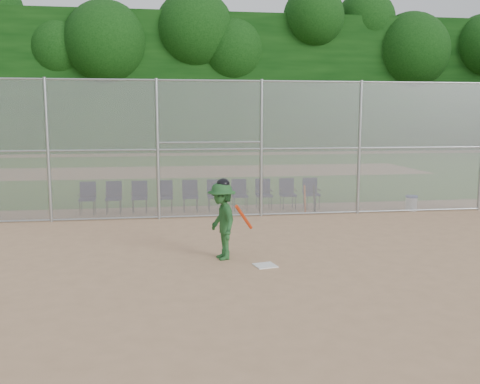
{
  "coord_description": "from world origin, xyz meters",
  "views": [
    {
      "loc": [
        -1.9,
        -10.38,
        2.98
      ],
      "look_at": [
        0.0,
        2.5,
        1.1
      ],
      "focal_mm": 40.0,
      "sensor_mm": 36.0,
      "label": 1
    }
  ],
  "objects": [
    {
      "name": "chair_2",
      "position": [
        -2.59,
        6.1,
        0.48
      ],
      "size": [
        0.54,
        0.52,
        0.96
      ],
      "primitive_type": null,
      "color": "#0F1138",
      "rests_on": "ground"
    },
    {
      "name": "chair_1",
      "position": [
        -3.37,
        6.1,
        0.48
      ],
      "size": [
        0.54,
        0.52,
        0.96
      ],
      "primitive_type": null,
      "color": "#0F1138",
      "rests_on": "ground"
    },
    {
      "name": "chair_3",
      "position": [
        -1.81,
        6.1,
        0.48
      ],
      "size": [
        0.54,
        0.52,
        0.96
      ],
      "primitive_type": null,
      "color": "#0F1138",
      "rests_on": "ground"
    },
    {
      "name": "chair_6",
      "position": [
        0.52,
        6.1,
        0.48
      ],
      "size": [
        0.54,
        0.52,
        0.96
      ],
      "primitive_type": null,
      "color": "#0F1138",
      "rests_on": "ground"
    },
    {
      "name": "water_cooler",
      "position": [
        5.84,
        5.2,
        0.24
      ],
      "size": [
        0.38,
        0.38,
        0.48
      ],
      "color": "white",
      "rests_on": "ground"
    },
    {
      "name": "chair_4",
      "position": [
        -1.03,
        6.1,
        0.48
      ],
      "size": [
        0.54,
        0.52,
        0.96
      ],
      "primitive_type": null,
      "color": "#0F1138",
      "rests_on": "ground"
    },
    {
      "name": "treeline",
      "position": [
        0.0,
        20.0,
        5.5
      ],
      "size": [
        81.0,
        60.0,
        11.0
      ],
      "color": "black",
      "rests_on": "ground"
    },
    {
      "name": "backstop_fence",
      "position": [
        0.0,
        5.0,
        2.07
      ],
      "size": [
        16.09,
        0.09,
        4.0
      ],
      "color": "gray",
      "rests_on": "ground"
    },
    {
      "name": "chair_5",
      "position": [
        -0.25,
        6.1,
        0.48
      ],
      "size": [
        0.54,
        0.52,
        0.96
      ],
      "primitive_type": null,
      "color": "#0F1138",
      "rests_on": "ground"
    },
    {
      "name": "chair_8",
      "position": [
        2.08,
        6.1,
        0.48
      ],
      "size": [
        0.54,
        0.52,
        0.96
      ],
      "primitive_type": null,
      "color": "#0F1138",
      "rests_on": "ground"
    },
    {
      "name": "chair_9",
      "position": [
        2.86,
        6.1,
        0.48
      ],
      "size": [
        0.54,
        0.52,
        0.96
      ],
      "primitive_type": null,
      "color": "#0F1138",
      "rests_on": "ground"
    },
    {
      "name": "dirt_patch_far",
      "position": [
        0.0,
        18.0,
        0.01
      ],
      "size": [
        24.0,
        24.0,
        0.0
      ],
      "primitive_type": "plane",
      "color": "tan",
      "rests_on": "ground"
    },
    {
      "name": "home_plate",
      "position": [
        0.1,
        -0.24,
        0.01
      ],
      "size": [
        0.48,
        0.48,
        0.02
      ],
      "primitive_type": "cube",
      "rotation": [
        0.0,
        0.0,
        0.21
      ],
      "color": "white",
      "rests_on": "ground"
    },
    {
      "name": "grass_strip",
      "position": [
        0.0,
        18.0,
        0.01
      ],
      "size": [
        100.0,
        100.0,
        0.0
      ],
      "primitive_type": "plane",
      "color": "#34641E",
      "rests_on": "ground"
    },
    {
      "name": "chair_0",
      "position": [
        -4.15,
        6.1,
        0.48
      ],
      "size": [
        0.54,
        0.52,
        0.96
      ],
      "primitive_type": null,
      "color": "#0F1138",
      "rests_on": "ground"
    },
    {
      "name": "ground",
      "position": [
        0.0,
        0.0,
        0.0
      ],
      "size": [
        100.0,
        100.0,
        0.0
      ],
      "primitive_type": "plane",
      "color": "tan",
      "rests_on": "ground"
    },
    {
      "name": "spare_bats",
      "position": [
        2.59,
        5.37,
        0.42
      ],
      "size": [
        0.36,
        0.24,
        0.85
      ],
      "color": "#D84C14",
      "rests_on": "ground"
    },
    {
      "name": "batter_at_plate",
      "position": [
        -0.69,
        0.42,
        0.82
      ],
      "size": [
        1.02,
        1.27,
        1.7
      ],
      "color": "#215325",
      "rests_on": "ground"
    },
    {
      "name": "chair_7",
      "position": [
        1.3,
        6.1,
        0.48
      ],
      "size": [
        0.54,
        0.52,
        0.96
      ],
      "primitive_type": null,
      "color": "#0F1138",
      "rests_on": "ground"
    }
  ]
}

